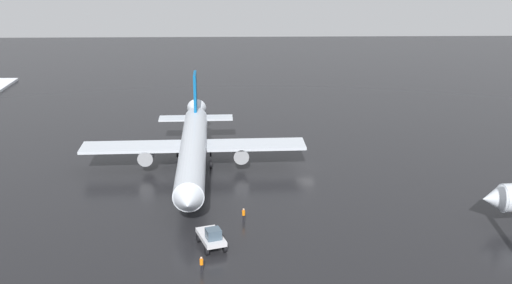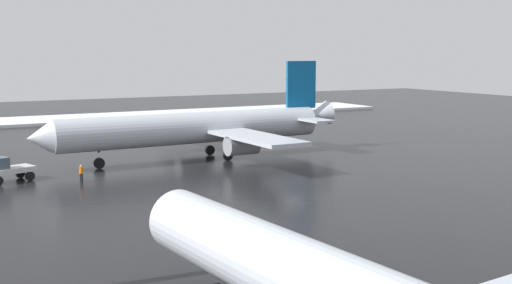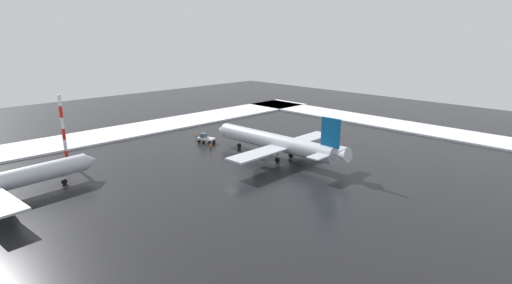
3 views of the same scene
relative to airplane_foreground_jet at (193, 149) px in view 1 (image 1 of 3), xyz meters
name	(u,v)px [view 1 (image 1 of 3)]	position (x,y,z in m)	size (l,w,h in m)	color
ground_plane	(305,166)	(15.90, 2.80, -3.76)	(240.00, 240.00, 0.00)	black
airplane_foreground_jet	(193,149)	(0.00, 0.00, 0.00)	(31.72, 38.31, 11.38)	silver
pushback_tug	(212,237)	(3.41, -21.96, -2.48)	(3.57, 5.07, 2.50)	silver
ground_crew_by_nose_gear	(201,264)	(2.60, -27.16, -2.79)	(0.36, 0.36, 1.71)	black
ground_crew_beside_wing	(244,214)	(6.85, -15.62, -2.79)	(0.36, 0.36, 1.71)	black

